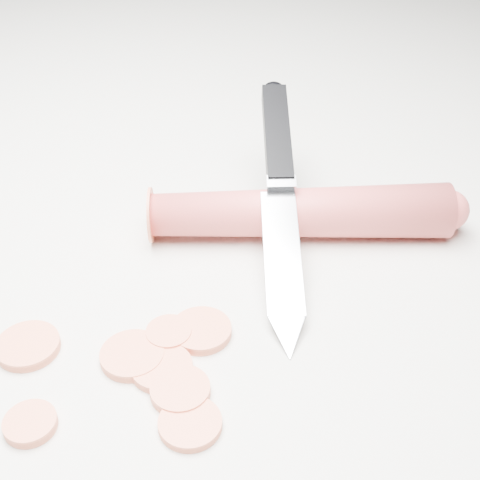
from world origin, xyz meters
The scene contains 11 objects.
ground centered at (0.00, 0.00, 0.00)m, with size 2.40×2.40×0.00m, color silver.
carrot centered at (0.03, 0.11, 0.02)m, with size 0.04×0.04×0.22m, color #C63D3D.
carrot_slice_0 centered at (-0.04, -0.09, 0.00)m, with size 0.04×0.04×0.01m, color #EF704A.
carrot_slice_1 centered at (0.04, -0.05, 0.00)m, with size 0.04×0.04×0.01m, color #EF704A.
carrot_slice_2 centered at (0.04, -0.02, 0.00)m, with size 0.04×0.04×0.01m, color #EF704A.
carrot_slice_3 centered at (0.02, -0.03, 0.00)m, with size 0.03×0.03×0.01m, color #EF704A.
carrot_slice_4 centered at (0.07, -0.08, 0.00)m, with size 0.04×0.04×0.01m, color #EF704A.
carrot_slice_5 centered at (0.01, -0.06, 0.00)m, with size 0.04×0.04×0.01m, color #EF704A.
carrot_slice_6 centered at (0.00, -0.13, 0.00)m, with size 0.03×0.03×0.01m, color #EF704A.
carrot_slice_7 centered at (0.06, -0.06, 0.00)m, with size 0.03×0.03×0.01m, color #EF704A.
kitchen_knife centered at (0.03, 0.09, 0.04)m, with size 0.16×0.21×0.08m, color #B7BABE, non-canonical shape.
Camera 1 is at (0.23, -0.25, 0.31)m, focal length 50.00 mm.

